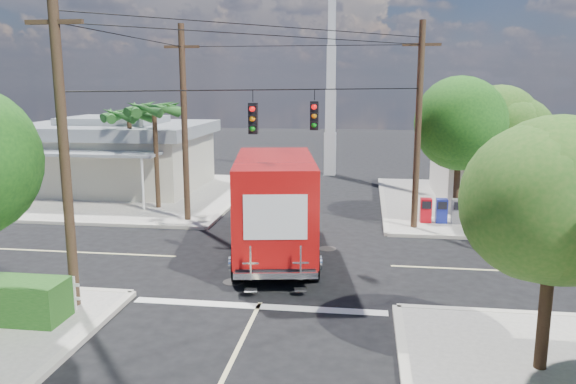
# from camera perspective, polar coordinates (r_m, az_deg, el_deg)

# --- Properties ---
(ground) EXTENTS (120.00, 120.00, 0.00)m
(ground) POSITION_cam_1_polar(r_m,az_deg,el_deg) (20.74, -0.77, -7.03)
(ground) COLOR black
(ground) RESTS_ON ground
(sidewalk_ne) EXTENTS (14.12, 14.12, 0.14)m
(sidewalk_ne) POSITION_cam_1_polar(r_m,az_deg,el_deg) (32.02, 22.01, -1.24)
(sidewalk_ne) COLOR gray
(sidewalk_ne) RESTS_ON ground
(sidewalk_nw) EXTENTS (14.12, 14.12, 0.14)m
(sidewalk_nw) POSITION_cam_1_polar(r_m,az_deg,el_deg) (33.99, -16.32, -0.20)
(sidewalk_nw) COLOR gray
(sidewalk_nw) RESTS_ON ground
(road_markings) EXTENTS (32.00, 32.00, 0.01)m
(road_markings) POSITION_cam_1_polar(r_m,az_deg,el_deg) (19.37, -1.43, -8.35)
(road_markings) COLOR beige
(road_markings) RESTS_ON ground
(building_ne) EXTENTS (11.80, 10.20, 4.50)m
(building_ne) POSITION_cam_1_polar(r_m,az_deg,el_deg) (33.12, 24.57, 2.90)
(building_ne) COLOR silver
(building_ne) RESTS_ON sidewalk_ne
(building_nw) EXTENTS (10.80, 10.20, 4.30)m
(building_nw) POSITION_cam_1_polar(r_m,az_deg,el_deg) (35.55, -17.12, 3.74)
(building_nw) COLOR beige
(building_nw) RESTS_ON sidewalk_nw
(radio_tower) EXTENTS (0.80, 0.80, 17.00)m
(radio_tower) POSITION_cam_1_polar(r_m,az_deg,el_deg) (39.58, 4.37, 9.86)
(radio_tower) COLOR silver
(radio_tower) RESTS_ON ground
(tree_ne_front) EXTENTS (4.21, 4.14, 6.66)m
(tree_ne_front) POSITION_cam_1_polar(r_m,az_deg,el_deg) (26.64, 17.14, 6.96)
(tree_ne_front) COLOR #422D1C
(tree_ne_front) RESTS_ON sidewalk_ne
(tree_ne_back) EXTENTS (3.77, 3.66, 5.82)m
(tree_ne_back) POSITION_cam_1_polar(r_m,az_deg,el_deg) (29.34, 21.45, 5.89)
(tree_ne_back) COLOR #422D1C
(tree_ne_back) RESTS_ON sidewalk_ne
(tree_se) EXTENTS (3.67, 3.54, 5.62)m
(tree_se) POSITION_cam_1_polar(r_m,az_deg,el_deg) (13.11, 25.62, -0.57)
(tree_se) COLOR #422D1C
(tree_se) RESTS_ON sidewalk_se
(palm_nw_front) EXTENTS (3.01, 3.08, 5.59)m
(palm_nw_front) POSITION_cam_1_polar(r_m,az_deg,el_deg) (28.99, -13.44, 7.99)
(palm_nw_front) COLOR #422D1C
(palm_nw_front) RESTS_ON sidewalk_nw
(palm_nw_back) EXTENTS (3.01, 3.08, 5.19)m
(palm_nw_back) POSITION_cam_1_polar(r_m,az_deg,el_deg) (31.16, -15.86, 7.38)
(palm_nw_back) COLOR #422D1C
(palm_nw_back) RESTS_ON sidewalk_nw
(utility_poles) EXTENTS (12.00, 10.68, 9.00)m
(utility_poles) POSITION_cam_1_polar(r_m,az_deg,el_deg) (21.66, -4.32, 6.35)
(utility_poles) COLOR #473321
(utility_poles) RESTS_ON ground
(vending_boxes) EXTENTS (1.90, 0.50, 1.10)m
(vending_boxes) POSITION_cam_1_polar(r_m,az_deg,el_deg) (26.56, 15.32, -1.85)
(vending_boxes) COLOR red
(vending_boxes) RESTS_ON sidewalk_ne
(delivery_truck) EXTENTS (4.07, 9.12, 3.82)m
(delivery_truck) POSITION_cam_1_polar(r_m,az_deg,el_deg) (21.13, -1.37, -1.25)
(delivery_truck) COLOR black
(delivery_truck) RESTS_ON ground
(parked_car) EXTENTS (6.06, 4.23, 1.54)m
(parked_car) POSITION_cam_1_polar(r_m,az_deg,el_deg) (23.84, 27.05, -3.94)
(parked_car) COLOR silver
(parked_car) RESTS_ON ground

